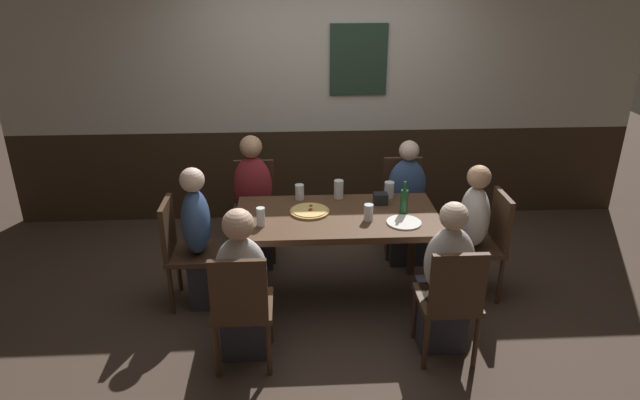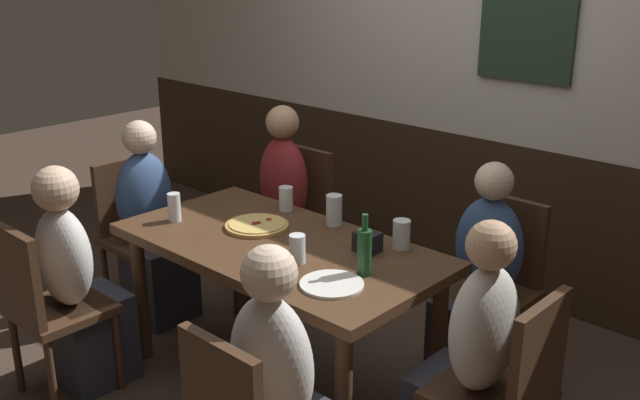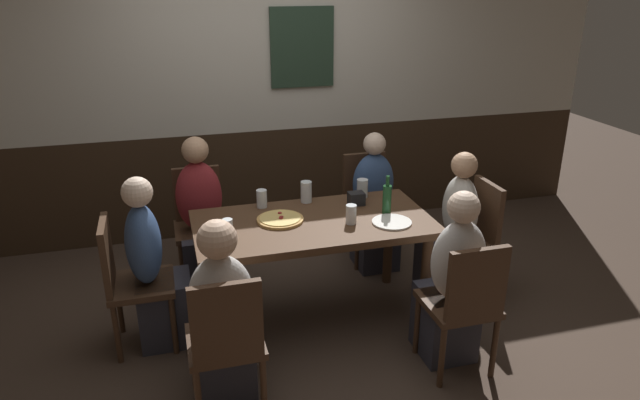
% 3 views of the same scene
% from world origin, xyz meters
% --- Properties ---
extents(ground_plane, '(12.00, 12.00, 0.00)m').
position_xyz_m(ground_plane, '(0.00, 0.00, 0.00)').
color(ground_plane, '#423328').
extents(wall_back, '(6.40, 0.13, 2.60)m').
position_xyz_m(wall_back, '(0.00, 1.65, 1.30)').
color(wall_back, '#332316').
rests_on(wall_back, ground_plane).
extents(dining_table, '(1.57, 0.81, 0.74)m').
position_xyz_m(dining_table, '(0.00, 0.00, 0.65)').
color(dining_table, '#472D1C').
rests_on(dining_table, ground_plane).
extents(chair_left_far, '(0.40, 0.40, 0.88)m').
position_xyz_m(chair_left_far, '(-0.69, 0.82, 0.50)').
color(chair_left_far, '#422B1C').
rests_on(chair_left_far, ground_plane).
extents(chair_head_east, '(0.40, 0.40, 0.88)m').
position_xyz_m(chair_head_east, '(1.20, 0.00, 0.50)').
color(chair_head_east, '#422B1C').
rests_on(chair_head_east, ground_plane).
extents(chair_right_far, '(0.40, 0.40, 0.88)m').
position_xyz_m(chair_right_far, '(0.69, 0.82, 0.50)').
color(chair_right_far, '#422B1C').
rests_on(chair_right_far, ground_plane).
extents(chair_left_near, '(0.40, 0.40, 0.88)m').
position_xyz_m(chair_left_near, '(-0.69, -0.82, 0.50)').
color(chair_left_near, '#422B1C').
rests_on(chair_left_near, ground_plane).
extents(chair_head_west, '(0.40, 0.40, 0.88)m').
position_xyz_m(chair_head_west, '(-1.20, 0.00, 0.50)').
color(chair_head_west, '#422B1C').
rests_on(chair_head_west, ground_plane).
extents(person_left_far, '(0.34, 0.37, 1.18)m').
position_xyz_m(person_left_far, '(-0.69, 0.66, 0.50)').
color(person_left_far, '#2D2D38').
rests_on(person_left_far, ground_plane).
extents(person_head_east, '(0.37, 0.34, 1.12)m').
position_xyz_m(person_head_east, '(1.04, 0.00, 0.47)').
color(person_head_east, '#2D2D38').
rests_on(person_head_east, ground_plane).
extents(person_right_far, '(0.34, 0.37, 1.11)m').
position_xyz_m(person_right_far, '(0.69, 0.66, 0.46)').
color(person_right_far, '#2D2D38').
rests_on(person_right_far, ground_plane).
extents(person_left_near, '(0.34, 0.37, 1.12)m').
position_xyz_m(person_left_near, '(-0.69, -0.66, 0.48)').
color(person_left_near, '#2D2D38').
rests_on(person_left_near, ground_plane).
extents(person_head_west, '(0.37, 0.34, 1.15)m').
position_xyz_m(person_head_west, '(-1.04, 0.00, 0.48)').
color(person_head_west, '#2D2D38').
rests_on(person_head_west, ground_plane).
extents(pizza, '(0.31, 0.31, 0.03)m').
position_xyz_m(pizza, '(-0.21, 0.06, 0.75)').
color(pizza, tan).
rests_on(pizza, dining_table).
extents(pint_glass_stout, '(0.07, 0.07, 0.13)m').
position_xyz_m(pint_glass_stout, '(-0.28, 0.33, 0.80)').
color(pint_glass_stout, silver).
rests_on(pint_glass_stout, dining_table).
extents(highball_clear, '(0.08, 0.08, 0.15)m').
position_xyz_m(highball_clear, '(0.04, 0.34, 0.81)').
color(highball_clear, silver).
rests_on(highball_clear, dining_table).
extents(tumbler_water, '(0.08, 0.08, 0.13)m').
position_xyz_m(tumbler_water, '(0.46, 0.32, 0.80)').
color(tumbler_water, silver).
rests_on(tumbler_water, dining_table).
extents(pint_glass_pale, '(0.06, 0.06, 0.14)m').
position_xyz_m(pint_glass_pale, '(-0.58, -0.16, 0.80)').
color(pint_glass_pale, silver).
rests_on(pint_glass_pale, dining_table).
extents(beer_glass_half, '(0.07, 0.07, 0.13)m').
position_xyz_m(beer_glass_half, '(0.23, -0.11, 0.80)').
color(beer_glass_half, silver).
rests_on(beer_glass_half, dining_table).
extents(beer_bottle_green, '(0.06, 0.06, 0.27)m').
position_xyz_m(beer_bottle_green, '(0.52, -0.01, 0.85)').
color(beer_bottle_green, '#194723').
rests_on(beer_bottle_green, dining_table).
extents(plate_white_large, '(0.26, 0.26, 0.01)m').
position_xyz_m(plate_white_large, '(0.49, -0.18, 0.75)').
color(plate_white_large, white).
rests_on(plate_white_large, dining_table).
extents(condiment_caddy, '(0.11, 0.09, 0.09)m').
position_xyz_m(condiment_caddy, '(0.37, 0.20, 0.79)').
color(condiment_caddy, black).
rests_on(condiment_caddy, dining_table).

